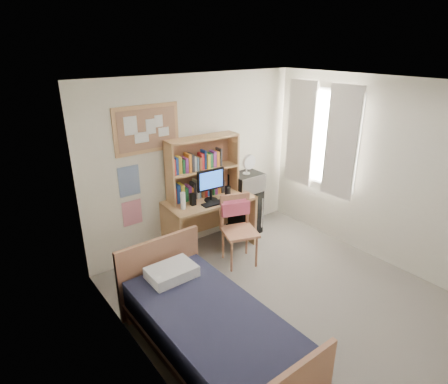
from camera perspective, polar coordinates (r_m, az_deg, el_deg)
floor at (r=4.87m, az=10.58°, el=-16.65°), size 3.60×4.20×0.02m
ceiling at (r=3.85m, az=13.35°, el=15.43°), size 3.60×4.20×0.02m
wall_back at (r=5.68m, az=-4.19°, el=4.49°), size 3.60×0.04×2.60m
wall_left at (r=3.20m, az=-10.55°, el=-10.62°), size 0.04×4.20×2.60m
wall_right at (r=5.60m, az=24.14°, el=2.32°), size 0.04×4.20×2.60m
window_unit at (r=6.11m, az=14.59°, el=8.01°), size 0.10×1.40×1.70m
curtain_left at (r=5.85m, az=17.45°, el=7.12°), size 0.04×0.55×1.70m
curtain_right at (r=6.33m, az=11.59°, el=8.75°), size 0.04×0.55×1.70m
bulletin_board at (r=5.14m, az=-11.66°, el=9.38°), size 0.94×0.03×0.64m
poster_wave at (r=5.20m, az=-14.28°, el=1.61°), size 0.30×0.01×0.42m
poster_japan at (r=5.38m, az=-13.82°, el=-3.09°), size 0.28×0.01×0.36m
desk at (r=5.73m, az=-2.26°, el=-4.89°), size 1.37×0.75×0.83m
desk_chair at (r=5.32m, az=2.41°, el=-6.01°), size 0.64×0.64×1.01m
mini_fridge at (r=6.24m, az=3.18°, el=-2.91°), size 0.45×0.45×0.75m
bed at (r=4.00m, az=-1.92°, el=-20.96°), size 1.03×2.04×0.56m
hutch at (r=5.51m, az=-3.21°, el=3.79°), size 1.13×0.35×0.91m
monitor at (r=5.42m, az=-2.03°, el=0.98°), size 0.44×0.06×0.46m
keyboard at (r=5.39m, az=-1.22°, el=-1.66°), size 0.44×0.16×0.02m
speaker_left at (r=5.33m, az=-4.75°, el=-1.11°), size 0.08×0.08×0.18m
speaker_right at (r=5.63m, az=0.59°, el=0.14°), size 0.07×0.07×0.16m
water_bottle at (r=5.21m, az=-6.28°, el=-1.33°), size 0.08×0.08×0.24m
hoodie at (r=5.37m, az=1.70°, el=-2.44°), size 0.43×0.25×0.20m
microwave at (r=6.03m, az=3.40°, el=1.52°), size 0.50×0.38×0.29m
desk_fan at (r=5.94m, az=3.47°, el=4.12°), size 0.23×0.23×0.29m
pillow at (r=4.29m, az=-7.99°, el=-11.98°), size 0.52×0.37×0.12m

